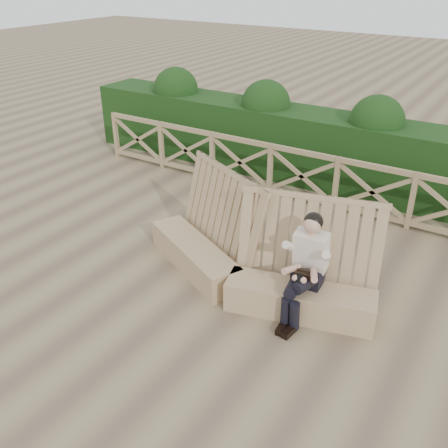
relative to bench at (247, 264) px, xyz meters
The scene contains 5 objects.
ground 0.78m from the bench, 151.41° to the right, with size 60.00×60.00×0.00m, color brown.
bench is the anchor object (origin of this frame).
woman 1.06m from the bench, ahead, with size 0.47×0.97×1.51m.
guardrail 3.24m from the bench, 100.50° to the left, with size 10.10×0.09×1.10m.
hedge 4.43m from the bench, 97.66° to the left, with size 12.00×1.20×1.50m, color black.
Camera 1 is at (3.64, -5.11, 4.37)m, focal length 40.00 mm.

